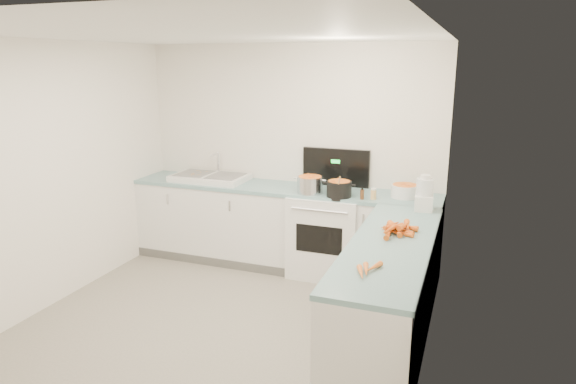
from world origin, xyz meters
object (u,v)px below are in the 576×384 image
(stove, at_px, (328,232))
(mixing_bowl, at_px, (405,191))
(spice_jar, at_px, (373,195))
(extract_bottle, at_px, (362,194))
(steel_pot, at_px, (310,186))
(sink, at_px, (210,177))
(food_processor, at_px, (424,195))
(black_pot, at_px, (339,190))

(stove, distance_m, mixing_bowl, 0.96)
(spice_jar, bearing_deg, extract_bottle, -160.62)
(stove, distance_m, spice_jar, 0.75)
(steel_pot, bearing_deg, extract_bottle, -5.54)
(sink, bearing_deg, extract_bottle, -6.58)
(steel_pot, xyz_separation_m, mixing_bowl, (0.97, 0.18, -0.01))
(mixing_bowl, relative_size, food_processor, 0.84)
(sink, height_order, spice_jar, sink)
(stove, height_order, sink, stove)
(steel_pot, height_order, mixing_bowl, steel_pot)
(sink, relative_size, black_pot, 3.35)
(stove, distance_m, black_pot, 0.59)
(extract_bottle, xyz_separation_m, spice_jar, (0.11, 0.04, -0.00))
(stove, height_order, extract_bottle, stove)
(mixing_bowl, distance_m, food_processor, 0.49)
(sink, relative_size, steel_pot, 3.14)
(black_pot, distance_m, extract_bottle, 0.25)
(mixing_bowl, height_order, extract_bottle, mixing_bowl)
(extract_bottle, bearing_deg, food_processor, -16.54)
(stove, relative_size, spice_jar, 13.73)
(spice_jar, bearing_deg, black_pot, -177.51)
(steel_pot, xyz_separation_m, black_pot, (0.33, -0.03, -0.01))
(stove, relative_size, sink, 1.58)
(steel_pot, xyz_separation_m, extract_bottle, (0.58, -0.06, -0.03))
(mixing_bowl, relative_size, spice_jar, 2.87)
(stove, relative_size, black_pot, 5.29)
(black_pot, bearing_deg, food_processor, -13.43)
(extract_bottle, bearing_deg, mixing_bowl, 31.03)
(mixing_bowl, height_order, food_processor, food_processor)
(spice_jar, height_order, food_processor, food_processor)
(extract_bottle, bearing_deg, stove, 154.15)
(extract_bottle, height_order, food_processor, food_processor)
(sink, distance_m, black_pot, 1.62)
(sink, distance_m, mixing_bowl, 2.25)
(stove, relative_size, food_processor, 4.00)
(steel_pot, height_order, black_pot, steel_pot)
(sink, distance_m, spice_jar, 1.98)
(stove, xyz_separation_m, spice_jar, (0.52, -0.16, 0.52))
(extract_bottle, xyz_separation_m, food_processor, (0.63, -0.19, 0.10))
(stove, distance_m, sink, 1.54)
(steel_pot, relative_size, food_processor, 0.81)
(stove, bearing_deg, black_pot, -47.28)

